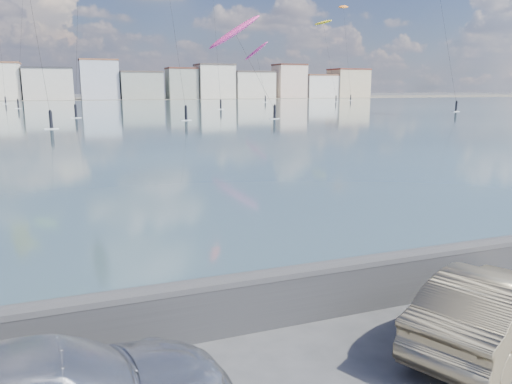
% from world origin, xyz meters
% --- Properties ---
extents(bay_water, '(500.00, 177.00, 0.00)m').
position_xyz_m(bay_water, '(0.00, 91.50, 0.01)').
color(bay_water, '#324B54').
rests_on(bay_water, ground).
extents(far_shore_strip, '(500.00, 60.00, 0.00)m').
position_xyz_m(far_shore_strip, '(0.00, 200.00, 0.01)').
color(far_shore_strip, '#4C473D').
rests_on(far_shore_strip, ground).
extents(seawall, '(400.00, 0.36, 1.08)m').
position_xyz_m(seawall, '(0.00, 2.70, 0.58)').
color(seawall, '#28282B').
rests_on(seawall, ground).
extents(far_buildings, '(240.79, 13.26, 14.60)m').
position_xyz_m(far_buildings, '(1.31, 186.00, 6.03)').
color(far_buildings, beige).
rests_on(far_buildings, ground).
extents(car_champagne, '(4.19, 2.91, 1.31)m').
position_xyz_m(car_champagne, '(3.91, 0.73, 0.65)').
color(car_champagne, tan).
rests_on(car_champagne, ground).
extents(kitesurfer_5, '(6.01, 19.20, 25.41)m').
position_xyz_m(kitesurfer_5, '(77.04, 141.69, 23.85)').
color(kitesurfer_5, yellow).
rests_on(kitesurfer_5, ground).
extents(kitesurfer_10, '(8.36, 11.73, 15.22)m').
position_xyz_m(kitesurfer_10, '(22.33, 67.91, 12.13)').
color(kitesurfer_10, '#E5338C').
rests_on(kitesurfer_10, ground).
extents(kitesurfer_14, '(8.03, 12.51, 31.64)m').
position_xyz_m(kitesurfer_14, '(86.94, 146.37, 29.87)').
color(kitesurfer_14, orange).
rests_on(kitesurfer_14, ground).
extents(kitesurfer_16, '(7.12, 10.69, 18.07)m').
position_xyz_m(kitesurfer_16, '(52.79, 138.02, 14.62)').
color(kitesurfer_16, '#E5338C').
rests_on(kitesurfer_16, ground).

